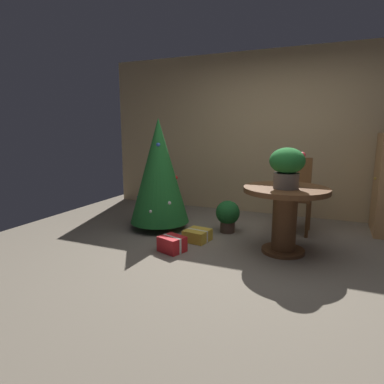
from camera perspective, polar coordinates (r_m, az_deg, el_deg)
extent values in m
plane|color=#756B5B|center=(3.62, 8.71, -11.68)|extent=(6.60, 6.60, 0.00)
cube|color=tan|center=(5.51, 15.00, 9.61)|extent=(6.00, 0.10, 2.60)
cylinder|color=brown|center=(3.95, 15.44, -9.71)|extent=(0.48, 0.48, 0.04)
cylinder|color=brown|center=(3.85, 15.70, -4.85)|extent=(0.27, 0.27, 0.66)
cylinder|color=brown|center=(3.77, 15.97, 0.37)|extent=(0.93, 0.93, 0.06)
cylinder|color=#665B51|center=(3.68, 15.98, 1.90)|extent=(0.27, 0.27, 0.17)
ellipsoid|color=#1E6628|center=(3.66, 16.15, 5.22)|extent=(0.37, 0.37, 0.28)
sphere|color=red|center=(3.71, 15.28, 6.33)|extent=(0.06, 0.06, 0.06)
sphere|color=red|center=(3.66, 18.52, 6.02)|extent=(0.07, 0.07, 0.07)
sphere|color=red|center=(3.58, 17.85, 5.37)|extent=(0.06, 0.06, 0.06)
sphere|color=red|center=(3.61, 14.96, 5.44)|extent=(0.07, 0.07, 0.07)
cylinder|color=brown|center=(4.49, 19.28, -4.71)|extent=(0.04, 0.04, 0.45)
cylinder|color=brown|center=(4.53, 14.22, -4.29)|extent=(0.04, 0.04, 0.45)
cylinder|color=brown|center=(4.84, 19.60, -3.64)|extent=(0.04, 0.04, 0.45)
cylinder|color=brown|center=(4.88, 14.90, -3.26)|extent=(0.04, 0.04, 0.45)
cube|color=brown|center=(4.62, 17.17, -0.95)|extent=(0.44, 0.40, 0.05)
cube|color=brown|center=(4.75, 17.59, 2.71)|extent=(0.40, 0.05, 0.50)
cylinder|color=brown|center=(4.72, -5.55, -5.63)|extent=(0.10, 0.10, 0.10)
cone|color=#1E6628|center=(4.56, -5.72, 3.66)|extent=(0.82, 0.82, 1.43)
sphere|color=silver|center=(4.35, -7.13, -3.36)|extent=(0.05, 0.05, 0.05)
sphere|color=#2D51A8|center=(4.68, -9.21, -0.83)|extent=(0.05, 0.05, 0.05)
sphere|color=#2D51A8|center=(4.63, -6.67, 7.52)|extent=(0.04, 0.04, 0.04)
sphere|color=silver|center=(4.83, -8.71, -1.21)|extent=(0.05, 0.05, 0.05)
sphere|color=#2D51A8|center=(4.44, -5.87, 8.13)|extent=(0.06, 0.06, 0.06)
sphere|color=silver|center=(4.37, -4.03, -1.91)|extent=(0.06, 0.06, 0.06)
sphere|color=red|center=(4.58, -2.83, 2.50)|extent=(0.06, 0.06, 0.06)
cube|color=gold|center=(4.16, 0.94, -7.50)|extent=(0.32, 0.33, 0.14)
cube|color=silver|center=(4.16, 0.94, -7.50)|extent=(0.29, 0.07, 0.14)
cube|color=red|center=(3.82, -3.47, -8.96)|extent=(0.33, 0.31, 0.18)
cube|color=silver|center=(3.82, -3.47, -8.96)|extent=(0.27, 0.12, 0.18)
sphere|color=#B29338|center=(5.04, 29.12, 2.05)|extent=(0.04, 0.04, 0.04)
cylinder|color=#4C382D|center=(4.53, 6.15, -6.02)|extent=(0.20, 0.20, 0.15)
sphere|color=#195623|center=(4.48, 6.21, -3.54)|extent=(0.32, 0.32, 0.32)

